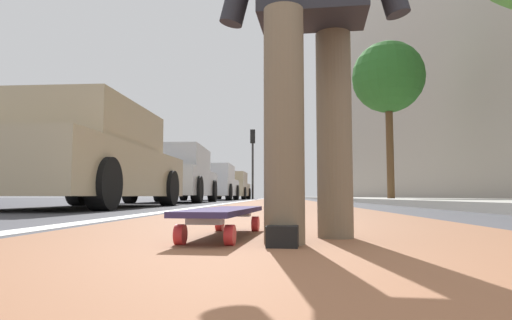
# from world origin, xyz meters

# --- Properties ---
(ground_plane) EXTENTS (80.00, 80.00, 0.00)m
(ground_plane) POSITION_xyz_m (10.00, 0.00, 0.00)
(ground_plane) COLOR #38383D
(bike_lane_paint) EXTENTS (56.00, 2.16, 0.00)m
(bike_lane_paint) POSITION_xyz_m (24.00, 0.00, 0.00)
(bike_lane_paint) COLOR brown
(bike_lane_paint) RESTS_ON ground
(lane_stripe_white) EXTENTS (52.00, 0.16, 0.01)m
(lane_stripe_white) POSITION_xyz_m (20.00, 1.23, 0.00)
(lane_stripe_white) COLOR silver
(lane_stripe_white) RESTS_ON ground
(sidewalk_curb) EXTENTS (52.00, 3.20, 0.11)m
(sidewalk_curb) POSITION_xyz_m (18.00, -3.57, 0.05)
(sidewalk_curb) COLOR #9E9B93
(sidewalk_curb) RESTS_ON ground
(building_facade) EXTENTS (40.00, 1.20, 13.58)m
(building_facade) POSITION_xyz_m (22.00, -6.38, 6.79)
(building_facade) COLOR slate
(building_facade) RESTS_ON ground
(skateboard) EXTENTS (0.85, 0.27, 0.11)m
(skateboard) POSITION_xyz_m (1.07, 0.24, 0.09)
(skateboard) COLOR red
(skateboard) RESTS_ON ground
(parked_car_near) EXTENTS (4.42, 1.92, 1.47)m
(parked_car_near) POSITION_xyz_m (5.55, 2.80, 0.70)
(parked_car_near) COLOR tan
(parked_car_near) RESTS_ON ground
(parked_car_mid) EXTENTS (4.55, 1.92, 1.49)m
(parked_car_mid) POSITION_xyz_m (11.20, 2.86, 0.72)
(parked_car_mid) COLOR #B7B7BC
(parked_car_mid) RESTS_ON ground
(parked_car_far) EXTENTS (4.11, 2.06, 1.49)m
(parked_car_far) POSITION_xyz_m (17.87, 2.93, 0.72)
(parked_car_far) COLOR silver
(parked_car_far) RESTS_ON ground
(parked_car_end) EXTENTS (4.06, 2.00, 1.48)m
(parked_car_end) POSITION_xyz_m (23.39, 2.73, 0.71)
(parked_car_end) COLOR tan
(parked_car_end) RESTS_ON ground
(traffic_light) EXTENTS (0.33, 0.28, 4.09)m
(traffic_light) POSITION_xyz_m (25.09, 1.63, 2.83)
(traffic_light) COLOR #2D2D2D
(traffic_light) RESTS_ON ground
(street_tree_mid) EXTENTS (2.10, 2.10, 4.72)m
(street_tree_mid) POSITION_xyz_m (12.24, -3.17, 3.64)
(street_tree_mid) COLOR brown
(street_tree_mid) RESTS_ON ground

